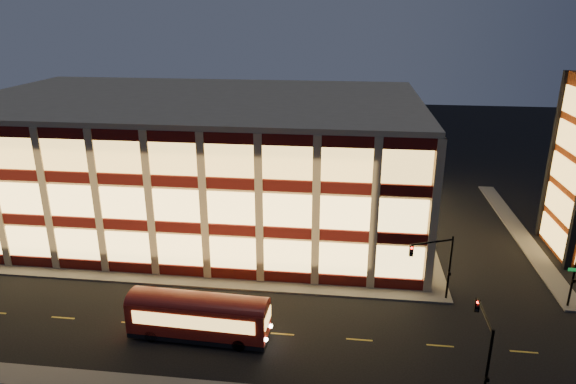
# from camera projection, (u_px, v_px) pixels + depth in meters

# --- Properties ---
(ground) EXTENTS (200.00, 200.00, 0.00)m
(ground) POSITION_uv_depth(u_px,v_px,m) (181.00, 287.00, 46.50)
(ground) COLOR black
(ground) RESTS_ON ground
(sidewalk_office_south) EXTENTS (54.00, 2.00, 0.15)m
(sidewalk_office_south) POSITION_uv_depth(u_px,v_px,m) (153.00, 279.00, 47.76)
(sidewalk_office_south) COLOR #514F4C
(sidewalk_office_south) RESTS_ON ground
(sidewalk_office_east) EXTENTS (2.00, 30.00, 0.15)m
(sidewalk_office_east) POSITION_uv_depth(u_px,v_px,m) (418.00, 225.00, 59.70)
(sidewalk_office_east) COLOR #514F4C
(sidewalk_office_east) RESTS_ON ground
(sidewalk_tower_west) EXTENTS (2.00, 30.00, 0.15)m
(sidewalk_tower_west) POSITION_uv_depth(u_px,v_px,m) (517.00, 230.00, 58.43)
(sidewalk_tower_west) COLOR #514F4C
(sidewalk_tower_west) RESTS_ON ground
(sidewalk_near) EXTENTS (100.00, 2.00, 0.15)m
(sidewalk_near) POSITION_uv_depth(u_px,v_px,m) (119.00, 384.00, 34.33)
(sidewalk_near) COLOR #514F4C
(sidewalk_near) RESTS_ON ground
(office_building) EXTENTS (50.45, 30.45, 14.50)m
(office_building) POSITION_uv_depth(u_px,v_px,m) (199.00, 158.00, 60.23)
(office_building) COLOR tan
(office_building) RESTS_ON ground
(traffic_signal_far) EXTENTS (3.79, 1.87, 6.00)m
(traffic_signal_far) POSITION_uv_depth(u_px,v_px,m) (436.00, 259.00, 42.77)
(traffic_signal_far) COLOR black
(traffic_signal_far) RESTS_ON ground
(traffic_signal_near) EXTENTS (0.32, 4.45, 6.00)m
(traffic_signal_near) POSITION_uv_depth(u_px,v_px,m) (484.00, 341.00, 32.08)
(traffic_signal_near) COLOR black
(traffic_signal_near) RESTS_ON ground
(trolley_bus) EXTENTS (10.77, 3.19, 3.61)m
(trolley_bus) POSITION_uv_depth(u_px,v_px,m) (199.00, 314.00, 38.78)
(trolley_bus) COLOR maroon
(trolley_bus) RESTS_ON ground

